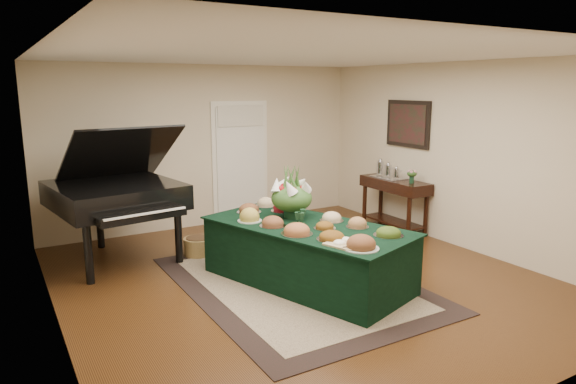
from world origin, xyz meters
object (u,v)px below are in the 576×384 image
buffet_table (307,254)px  grand_piano (116,193)px  mahogany_sideboard (395,191)px  floral_centerpiece (292,193)px

buffet_table → grand_piano: grand_piano is taller
grand_piano → mahogany_sideboard: (4.26, -0.77, -0.27)m
buffet_table → grand_piano: bearing=131.1°
buffet_table → grand_piano: 2.74m
grand_piano → mahogany_sideboard: grand_piano is taller
buffet_table → mahogany_sideboard: size_ratio=2.16×
floral_centerpiece → mahogany_sideboard: bearing=18.9°
floral_centerpiece → grand_piano: 2.42m
grand_piano → buffet_table: bearing=-48.9°
floral_centerpiece → mahogany_sideboard: 2.65m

